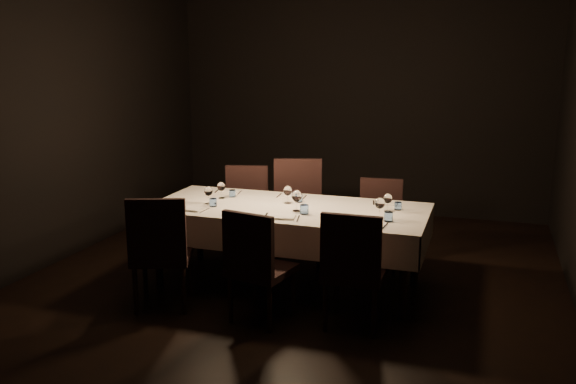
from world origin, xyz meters
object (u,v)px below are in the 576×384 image
(chair_near_right, at_px, (353,265))
(chair_far_center, at_px, (298,206))
(chair_near_center, at_px, (256,262))
(chair_far_left, at_px, (246,207))
(dining_table, at_px, (288,215))
(chair_far_right, at_px, (380,219))
(chair_near_left, at_px, (160,248))

(chair_near_right, xyz_separation_m, chair_far_center, (-0.92, 1.50, 0.04))
(chair_near_center, distance_m, chair_far_left, 1.76)
(dining_table, xyz_separation_m, chair_near_center, (0.01, -0.85, -0.17))
(chair_far_left, bearing_deg, dining_table, -59.59)
(chair_near_right, height_order, chair_far_right, chair_near_right)
(chair_near_left, height_order, chair_far_right, chair_near_left)
(chair_far_center, bearing_deg, chair_near_right, -76.11)
(chair_near_left, bearing_deg, chair_far_left, -114.47)
(chair_near_right, relative_size, chair_far_right, 1.08)
(dining_table, xyz_separation_m, chair_near_left, (-0.84, -0.85, -0.14))
(chair_near_right, xyz_separation_m, chair_far_right, (-0.06, 1.53, -0.03))
(chair_near_left, bearing_deg, chair_near_center, 159.76)
(dining_table, height_order, chair_far_left, chair_far_left)
(chair_far_left, distance_m, chair_far_right, 1.43)
(dining_table, bearing_deg, chair_far_center, 100.77)
(chair_near_right, height_order, chair_far_left, chair_near_right)
(chair_near_left, distance_m, chair_far_center, 1.76)
(chair_near_center, bearing_deg, chair_far_left, -53.29)
(chair_near_right, bearing_deg, chair_near_center, 9.21)
(chair_near_right, xyz_separation_m, chair_far_left, (-1.49, 1.47, -0.00))
(chair_near_left, distance_m, chair_far_right, 2.27)
(chair_far_right, bearing_deg, chair_near_right, -92.82)
(dining_table, relative_size, chair_far_right, 2.82)
(chair_far_left, height_order, chair_far_center, chair_far_center)
(dining_table, height_order, chair_far_center, chair_far_center)
(chair_near_left, xyz_separation_m, chair_far_left, (0.12, 1.59, -0.02))
(chair_far_right, bearing_deg, chair_far_left, 177.49)
(chair_near_center, height_order, chair_far_center, chair_far_center)
(dining_table, relative_size, chair_near_right, 2.61)
(chair_far_right, bearing_deg, chair_near_center, -117.82)
(chair_near_center, xyz_separation_m, chair_far_left, (-0.74, 1.60, 0.01))
(chair_far_center, bearing_deg, chair_near_center, -101.92)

